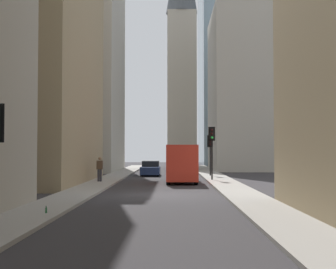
{
  "coord_description": "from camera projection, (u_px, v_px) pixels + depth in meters",
  "views": [
    {
      "loc": [
        -25.08,
        -0.75,
        2.48
      ],
      "look_at": [
        18.44,
        -0.28,
        3.95
      ],
      "focal_mm": 48.81,
      "sensor_mm": 36.0,
      "label": 1
    }
  ],
  "objects": [
    {
      "name": "traffic_light_midblock",
      "position": [
        212.0,
        141.0,
        36.05
      ],
      "size": [
        0.43,
        0.52,
        4.17
      ],
      "color": "black",
      "rests_on": "sidewalk_left"
    },
    {
      "name": "sidewalk_right",
      "position": [
        77.0,
        194.0,
        25.04
      ],
      "size": [
        90.0,
        2.2,
        0.14
      ],
      "primitive_type": "cube",
      "color": "gray",
      "rests_on": "ground_plane"
    },
    {
      "name": "delivery_truck",
      "position": [
        181.0,
        163.0,
        34.71
      ],
      "size": [
        6.46,
        2.25,
        2.84
      ],
      "color": "red",
      "rests_on": "ground_plane"
    },
    {
      "name": "building_right_far",
      "position": [
        77.0,
        57.0,
        53.84
      ],
      "size": [
        13.15,
        10.5,
        26.88
      ],
      "color": "#B7B2A5",
      "rests_on": "ground_plane"
    },
    {
      "name": "building_left_far",
      "position": [
        252.0,
        91.0,
        56.87
      ],
      "size": [
        12.84,
        10.0,
        19.54
      ],
      "color": "#B7B2A5",
      "rests_on": "ground_plane"
    },
    {
      "name": "pedestrian",
      "position": [
        100.0,
        168.0,
        33.85
      ],
      "size": [
        0.26,
        0.44,
        1.81
      ],
      "color": "#33333D",
      "rests_on": "sidewalk_right"
    },
    {
      "name": "building_right_midfar",
      "position": [
        21.0,
        2.0,
        34.05
      ],
      "size": [
        15.32,
        10.0,
        27.0
      ],
      "color": "#9E8966",
      "rests_on": "ground_plane"
    },
    {
      "name": "sedan_navy",
      "position": [
        151.0,
        169.0,
        43.91
      ],
      "size": [
        4.3,
        1.78,
        1.42
      ],
      "color": "navy",
      "rests_on": "ground_plane"
    },
    {
      "name": "traffic_light_far_junction",
      "position": [
        210.0,
        146.0,
        41.79
      ],
      "size": [
        0.43,
        0.52,
        3.69
      ],
      "color": "black",
      "rests_on": "sidewalk_left"
    },
    {
      "name": "discarded_bottle",
      "position": [
        46.0,
        210.0,
        16.86
      ],
      "size": [
        0.07,
        0.07,
        0.27
      ],
      "color": "#236033",
      "rests_on": "sidewalk_right"
    },
    {
      "name": "church_spire",
      "position": [
        182.0,
        36.0,
        69.54
      ],
      "size": [
        4.77,
        4.77,
        38.1
      ],
      "color": "#A8A091",
      "rests_on": "ground_plane"
    },
    {
      "name": "ground_plane",
      "position": [
        159.0,
        195.0,
        24.99
      ],
      "size": [
        135.0,
        135.0,
        0.0
      ],
      "primitive_type": "plane",
      "color": "#302D30"
    },
    {
      "name": "sidewalk_left",
      "position": [
        241.0,
        194.0,
        24.94
      ],
      "size": [
        90.0,
        2.2,
        0.14
      ],
      "primitive_type": "cube",
      "color": "gray",
      "rests_on": "ground_plane"
    }
  ]
}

